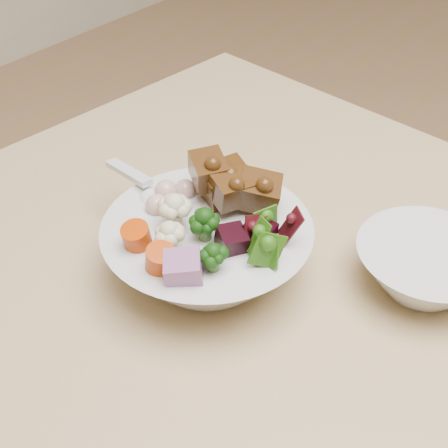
# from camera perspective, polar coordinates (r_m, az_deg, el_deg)

# --- Properties ---
(food_bowl) EXTENTS (0.22, 0.22, 0.12)m
(food_bowl) POSITION_cam_1_polar(r_m,az_deg,el_deg) (0.65, -1.33, -2.09)
(food_bowl) COLOR silver
(food_bowl) RESTS_ON dining_table
(soup_spoon) EXTENTS (0.12, 0.05, 0.02)m
(soup_spoon) POSITION_cam_1_polar(r_m,az_deg,el_deg) (0.68, -6.89, 2.96)
(soup_spoon) COLOR silver
(soup_spoon) RESTS_ON food_bowl
(side_bowl) EXTENTS (0.15, 0.15, 0.05)m
(side_bowl) POSITION_cam_1_polar(r_m,az_deg,el_deg) (0.68, 17.92, -3.85)
(side_bowl) COLOR silver
(side_bowl) RESTS_ON dining_table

